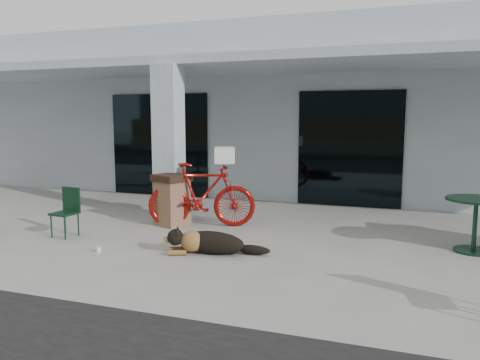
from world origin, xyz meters
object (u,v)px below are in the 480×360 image
at_px(dog, 212,241).
at_px(cafe_chair_near, 64,213).
at_px(bicycle, 202,195).
at_px(trash_receptacle, 172,200).
at_px(cafe_table_far, 475,225).

xyz_separation_m(dog, cafe_chair_near, (-2.83, 0.12, 0.23)).
bearing_deg(bicycle, cafe_chair_near, 108.19).
bearing_deg(dog, trash_receptacle, 112.24).
relative_size(cafe_chair_near, cafe_table_far, 0.95).
bearing_deg(dog, cafe_table_far, -0.79).
bearing_deg(trash_receptacle, cafe_table_far, -1.04).
bearing_deg(trash_receptacle, dog, -46.30).
height_order(bicycle, cafe_table_far, bicycle).
xyz_separation_m(bicycle, cafe_chair_near, (-1.95, -1.50, -0.19)).
height_order(dog, trash_receptacle, trash_receptacle).
bearing_deg(bicycle, cafe_table_far, -111.49).
distance_m(cafe_chair_near, cafe_table_far, 6.78).
relative_size(cafe_chair_near, trash_receptacle, 0.86).
height_order(cafe_chair_near, trash_receptacle, trash_receptacle).
height_order(dog, cafe_chair_near, cafe_chair_near).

